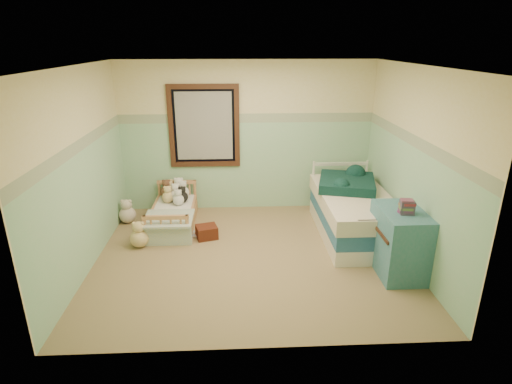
{
  "coord_description": "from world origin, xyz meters",
  "views": [
    {
      "loc": [
        -0.18,
        -4.99,
        2.78
      ],
      "look_at": [
        0.08,
        0.35,
        0.81
      ],
      "focal_mm": 28.95,
      "sensor_mm": 36.0,
      "label": 1
    }
  ],
  "objects_px": {
    "toddler_bed_frame": "(173,221)",
    "dresser": "(399,242)",
    "twin_bed_frame": "(352,228)",
    "floor_book": "(191,234)",
    "plush_floor_tan": "(139,238)",
    "red_pillow": "(207,232)",
    "plush_floor_cream": "(128,215)"
  },
  "relations": [
    {
      "from": "red_pillow",
      "to": "twin_bed_frame",
      "type": "bearing_deg",
      "value": -0.16
    },
    {
      "from": "toddler_bed_frame",
      "to": "plush_floor_cream",
      "type": "height_order",
      "value": "plush_floor_cream"
    },
    {
      "from": "dresser",
      "to": "floor_book",
      "type": "bearing_deg",
      "value": 156.76
    },
    {
      "from": "plush_floor_tan",
      "to": "red_pillow",
      "type": "distance_m",
      "value": 0.97
    },
    {
      "from": "toddler_bed_frame",
      "to": "plush_floor_cream",
      "type": "distance_m",
      "value": 0.77
    },
    {
      "from": "toddler_bed_frame",
      "to": "dresser",
      "type": "relative_size",
      "value": 1.58
    },
    {
      "from": "plush_floor_cream",
      "to": "floor_book",
      "type": "bearing_deg",
      "value": -26.29
    },
    {
      "from": "plush_floor_cream",
      "to": "red_pillow",
      "type": "relative_size",
      "value": 0.89
    },
    {
      "from": "plush_floor_cream",
      "to": "twin_bed_frame",
      "type": "xyz_separation_m",
      "value": [
        3.5,
        -0.62,
        -0.02
      ]
    },
    {
      "from": "plush_floor_cream",
      "to": "floor_book",
      "type": "distance_m",
      "value": 1.19
    },
    {
      "from": "dresser",
      "to": "floor_book",
      "type": "distance_m",
      "value": 2.98
    },
    {
      "from": "twin_bed_frame",
      "to": "floor_book",
      "type": "relative_size",
      "value": 6.66
    },
    {
      "from": "red_pillow",
      "to": "floor_book",
      "type": "distance_m",
      "value": 0.27
    },
    {
      "from": "toddler_bed_frame",
      "to": "plush_floor_tan",
      "type": "height_order",
      "value": "plush_floor_tan"
    },
    {
      "from": "plush_floor_tan",
      "to": "dresser",
      "type": "height_order",
      "value": "dresser"
    },
    {
      "from": "toddler_bed_frame",
      "to": "twin_bed_frame",
      "type": "relative_size",
      "value": 0.69
    },
    {
      "from": "plush_floor_cream",
      "to": "plush_floor_tan",
      "type": "distance_m",
      "value": 0.93
    },
    {
      "from": "red_pillow",
      "to": "plush_floor_tan",
      "type": "bearing_deg",
      "value": -165.68
    },
    {
      "from": "twin_bed_frame",
      "to": "floor_book",
      "type": "height_order",
      "value": "twin_bed_frame"
    },
    {
      "from": "toddler_bed_frame",
      "to": "twin_bed_frame",
      "type": "bearing_deg",
      "value": -9.47
    },
    {
      "from": "plush_floor_tan",
      "to": "red_pillow",
      "type": "relative_size",
      "value": 0.88
    },
    {
      "from": "plush_floor_tan",
      "to": "twin_bed_frame",
      "type": "height_order",
      "value": "plush_floor_tan"
    },
    {
      "from": "toddler_bed_frame",
      "to": "plush_floor_cream",
      "type": "xyz_separation_m",
      "value": [
        -0.75,
        0.16,
        0.05
      ]
    },
    {
      "from": "toddler_bed_frame",
      "to": "floor_book",
      "type": "distance_m",
      "value": 0.48
    },
    {
      "from": "dresser",
      "to": "plush_floor_cream",
      "type": "bearing_deg",
      "value": 155.89
    },
    {
      "from": "plush_floor_tan",
      "to": "twin_bed_frame",
      "type": "xyz_separation_m",
      "value": [
        3.13,
        0.23,
        -0.02
      ]
    },
    {
      "from": "plush_floor_tan",
      "to": "dresser",
      "type": "bearing_deg",
      "value": -13.79
    },
    {
      "from": "red_pillow",
      "to": "plush_floor_cream",
      "type": "bearing_deg",
      "value": 154.81
    },
    {
      "from": "twin_bed_frame",
      "to": "red_pillow",
      "type": "bearing_deg",
      "value": 179.84
    },
    {
      "from": "toddler_bed_frame",
      "to": "dresser",
      "type": "xyz_separation_m",
      "value": [
        3.03,
        -1.53,
        0.33
      ]
    },
    {
      "from": "red_pillow",
      "to": "floor_book",
      "type": "height_order",
      "value": "red_pillow"
    },
    {
      "from": "twin_bed_frame",
      "to": "red_pillow",
      "type": "relative_size",
      "value": 6.37
    }
  ]
}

